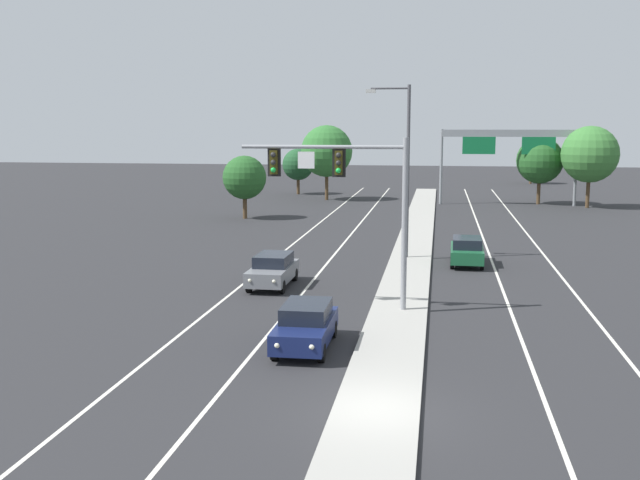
{
  "coord_description": "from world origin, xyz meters",
  "views": [
    {
      "loc": [
        1.57,
        -19.5,
        7.81
      ],
      "look_at": [
        -3.2,
        10.17,
        3.2
      ],
      "focal_mm": 41.8,
      "sensor_mm": 36.0,
      "label": 1
    }
  ],
  "objects_px": {
    "tree_far_left_a": "(327,151)",
    "tree_far_left_b": "(298,165)",
    "car_oncoming_grey": "(273,270)",
    "highway_sign_gantry": "(509,143)",
    "tree_far_right_c": "(590,154)",
    "tree_far_right_b": "(531,158)",
    "tree_far_right_a": "(540,160)",
    "street_lamp_median": "(404,161)",
    "car_receding_green": "(467,250)",
    "tree_far_left_c": "(244,178)",
    "overhead_signal_mast": "(352,186)",
    "car_oncoming_navy": "(306,325)"
  },
  "relations": [
    {
      "from": "tree_far_left_a",
      "to": "car_oncoming_grey",
      "type": "bearing_deg",
      "value": -84.88
    },
    {
      "from": "tree_far_left_c",
      "to": "tree_far_right_b",
      "type": "distance_m",
      "value": 52.15
    },
    {
      "from": "tree_far_right_a",
      "to": "tree_far_right_c",
      "type": "height_order",
      "value": "tree_far_right_c"
    },
    {
      "from": "car_oncoming_grey",
      "to": "tree_far_right_c",
      "type": "height_order",
      "value": "tree_far_right_c"
    },
    {
      "from": "tree_far_left_b",
      "to": "car_oncoming_grey",
      "type": "bearing_deg",
      "value": -80.64
    },
    {
      "from": "tree_far_left_c",
      "to": "car_oncoming_navy",
      "type": "bearing_deg",
      "value": -71.92
    },
    {
      "from": "tree_far_right_b",
      "to": "tree_far_left_b",
      "type": "distance_m",
      "value": 34.95
    },
    {
      "from": "tree_far_right_b",
      "to": "street_lamp_median",
      "type": "bearing_deg",
      "value": -103.16
    },
    {
      "from": "car_oncoming_navy",
      "to": "tree_far_left_b",
      "type": "relative_size",
      "value": 0.86
    },
    {
      "from": "street_lamp_median",
      "to": "tree_far_left_c",
      "type": "distance_m",
      "value": 22.78
    },
    {
      "from": "tree_far_left_a",
      "to": "tree_far_right_c",
      "type": "bearing_deg",
      "value": -7.97
    },
    {
      "from": "tree_far_left_a",
      "to": "tree_far_left_c",
      "type": "relative_size",
      "value": 1.48
    },
    {
      "from": "tree_far_left_a",
      "to": "tree_far_left_c",
      "type": "height_order",
      "value": "tree_far_left_a"
    },
    {
      "from": "highway_sign_gantry",
      "to": "tree_far_right_a",
      "type": "xyz_separation_m",
      "value": [
        3.26,
        1.49,
        -1.77
      ]
    },
    {
      "from": "car_receding_green",
      "to": "highway_sign_gantry",
      "type": "xyz_separation_m",
      "value": [
        5.0,
        33.41,
        5.34
      ]
    },
    {
      "from": "car_receding_green",
      "to": "tree_far_left_a",
      "type": "xyz_separation_m",
      "value": [
        -13.5,
        35.87,
        4.35
      ]
    },
    {
      "from": "street_lamp_median",
      "to": "tree_far_right_a",
      "type": "distance_m",
      "value": 35.86
    },
    {
      "from": "overhead_signal_mast",
      "to": "tree_far_left_a",
      "type": "relative_size",
      "value": 0.91
    },
    {
      "from": "tree_far_right_c",
      "to": "car_receding_green",
      "type": "bearing_deg",
      "value": -111.22
    },
    {
      "from": "car_oncoming_grey",
      "to": "tree_far_left_b",
      "type": "relative_size",
      "value": 0.86
    },
    {
      "from": "tree_far_right_c",
      "to": "tree_far_right_b",
      "type": "relative_size",
      "value": 1.47
    },
    {
      "from": "tree_far_left_b",
      "to": "highway_sign_gantry",
      "type": "bearing_deg",
      "value": -20.61
    },
    {
      "from": "tree_far_left_c",
      "to": "tree_far_right_c",
      "type": "bearing_deg",
      "value": 23.88
    },
    {
      "from": "overhead_signal_mast",
      "to": "tree_far_right_b",
      "type": "bearing_deg",
      "value": 77.89
    },
    {
      "from": "car_oncoming_grey",
      "to": "highway_sign_gantry",
      "type": "bearing_deg",
      "value": 70.27
    },
    {
      "from": "car_oncoming_grey",
      "to": "car_receding_green",
      "type": "xyz_separation_m",
      "value": [
        9.62,
        7.36,
        0.0
      ]
    },
    {
      "from": "car_receding_green",
      "to": "tree_far_right_b",
      "type": "relative_size",
      "value": 0.84
    },
    {
      "from": "overhead_signal_mast",
      "to": "car_receding_green",
      "type": "distance_m",
      "value": 13.55
    },
    {
      "from": "car_receding_green",
      "to": "tree_far_left_b",
      "type": "distance_m",
      "value": 45.64
    },
    {
      "from": "car_oncoming_grey",
      "to": "tree_far_right_b",
      "type": "height_order",
      "value": "tree_far_right_b"
    },
    {
      "from": "car_oncoming_navy",
      "to": "tree_far_right_c",
      "type": "height_order",
      "value": "tree_far_right_c"
    },
    {
      "from": "tree_far_right_c",
      "to": "highway_sign_gantry",
      "type": "bearing_deg",
      "value": 170.98
    },
    {
      "from": "overhead_signal_mast",
      "to": "tree_far_left_b",
      "type": "xyz_separation_m",
      "value": [
        -12.5,
        53.62,
        -1.91
      ]
    },
    {
      "from": "street_lamp_median",
      "to": "tree_far_left_c",
      "type": "relative_size",
      "value": 1.87
    },
    {
      "from": "overhead_signal_mast",
      "to": "car_receding_green",
      "type": "bearing_deg",
      "value": 65.74
    },
    {
      "from": "street_lamp_median",
      "to": "tree_far_left_b",
      "type": "height_order",
      "value": "street_lamp_median"
    },
    {
      "from": "highway_sign_gantry",
      "to": "tree_far_right_c",
      "type": "bearing_deg",
      "value": -9.02
    },
    {
      "from": "car_oncoming_navy",
      "to": "car_receding_green",
      "type": "relative_size",
      "value": 1.0
    },
    {
      "from": "street_lamp_median",
      "to": "tree_far_left_a",
      "type": "bearing_deg",
      "value": 105.76
    },
    {
      "from": "tree_far_right_c",
      "to": "car_oncoming_grey",
      "type": "bearing_deg",
      "value": -119.21
    },
    {
      "from": "tree_far_left_a",
      "to": "tree_far_left_b",
      "type": "xyz_separation_m",
      "value": [
        -4.26,
        6.1,
        -1.75
      ]
    },
    {
      "from": "tree_far_left_b",
      "to": "street_lamp_median",
      "type": "bearing_deg",
      "value": -71.01
    },
    {
      "from": "overhead_signal_mast",
      "to": "tree_far_left_b",
      "type": "bearing_deg",
      "value": 103.12
    },
    {
      "from": "tree_far_right_b",
      "to": "tree_far_right_a",
      "type": "bearing_deg",
      "value": -94.94
    },
    {
      "from": "street_lamp_median",
      "to": "tree_far_right_a",
      "type": "bearing_deg",
      "value": 70.52
    },
    {
      "from": "tree_far_left_b",
      "to": "tree_far_left_c",
      "type": "bearing_deg",
      "value": -90.47
    },
    {
      "from": "car_oncoming_grey",
      "to": "tree_far_left_b",
      "type": "height_order",
      "value": "tree_far_left_b"
    },
    {
      "from": "highway_sign_gantry",
      "to": "tree_far_left_a",
      "type": "height_order",
      "value": "tree_far_left_a"
    },
    {
      "from": "tree_far_right_b",
      "to": "tree_far_left_b",
      "type": "bearing_deg",
      "value": -144.29
    },
    {
      "from": "tree_far_right_c",
      "to": "tree_far_left_b",
      "type": "relative_size",
      "value": 1.5
    }
  ]
}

